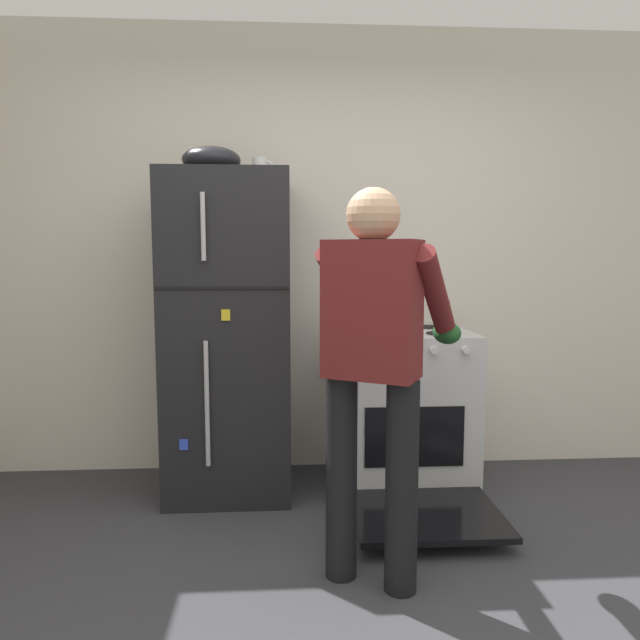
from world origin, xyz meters
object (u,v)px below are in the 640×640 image
(refrigerator, at_px, (229,335))
(stove_range, at_px, (403,410))
(mixing_bowl, at_px, (211,160))
(red_pot, at_px, (378,320))
(coffee_mug, at_px, (260,166))
(person_cook, at_px, (375,351))
(pepper_mill, at_px, (446,313))

(refrigerator, height_order, stove_range, refrigerator)
(refrigerator, distance_m, mixing_bowl, 0.97)
(red_pot, relative_size, coffee_mug, 3.30)
(refrigerator, relative_size, person_cook, 1.11)
(refrigerator, xyz_separation_m, stove_range, (0.99, -0.02, -0.45))
(mixing_bowl, bearing_deg, stove_range, -0.96)
(red_pot, xyz_separation_m, pepper_mill, (0.46, 0.25, 0.02))
(stove_range, height_order, mixing_bowl, mixing_bowl)
(refrigerator, xyz_separation_m, person_cook, (0.67, -1.01, 0.07))
(stove_range, relative_size, red_pot, 3.31)
(stove_range, relative_size, person_cook, 0.76)
(stove_range, bearing_deg, person_cook, -108.10)
(stove_range, bearing_deg, pepper_mill, 35.99)
(person_cook, bearing_deg, pepper_mill, 62.70)
(refrigerator, height_order, red_pot, refrigerator)
(stove_range, distance_m, coffee_mug, 1.61)
(person_cook, xyz_separation_m, coffee_mug, (-0.49, 1.06, 0.87))
(red_pot, bearing_deg, refrigerator, 176.59)
(stove_range, distance_m, red_pot, 0.55)
(person_cook, distance_m, pepper_mill, 1.36)
(refrigerator, height_order, coffee_mug, coffee_mug)
(pepper_mill, distance_m, mixing_bowl, 1.64)
(red_pot, relative_size, pepper_mill, 2.45)
(red_pot, bearing_deg, person_cook, -99.70)
(stove_range, relative_size, coffee_mug, 10.89)
(stove_range, xyz_separation_m, coffee_mug, (-0.81, 0.07, 1.39))
(stove_range, bearing_deg, red_pot, -168.66)
(refrigerator, distance_m, coffee_mug, 0.96)
(refrigerator, distance_m, red_pot, 0.84)
(coffee_mug, bearing_deg, red_pot, -8.72)
(red_pot, distance_m, pepper_mill, 0.52)
(person_cook, bearing_deg, stove_range, 71.90)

